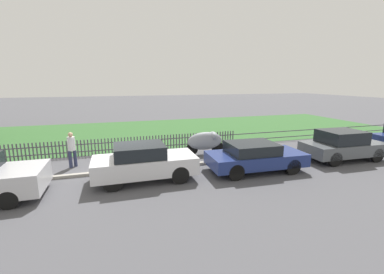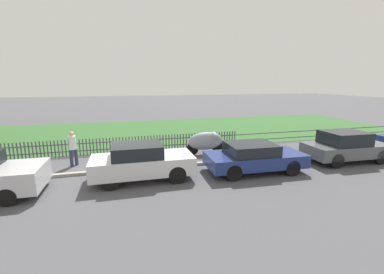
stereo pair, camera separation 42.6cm
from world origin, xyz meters
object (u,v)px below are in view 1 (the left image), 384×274
Objects in this scene: parked_car_navy_estate at (144,162)px; pedestrian_near_fence at (72,148)px; parked_car_white_van at (343,145)px; parked_car_red_compact at (255,156)px; covered_motorcycle at (206,141)px.

parked_car_navy_estate is 3.79m from pedestrian_near_fence.
pedestrian_near_fence is at bearing 169.70° from parked_car_white_van.
parked_car_red_compact is 7.97m from pedestrian_near_fence.
parked_car_red_compact is 3.23m from covered_motorcycle.
parked_car_white_van is (4.91, 0.20, 0.08)m from parked_car_red_compact.
parked_car_navy_estate reaches higher than covered_motorcycle.
covered_motorcycle is 6.37m from pedestrian_near_fence.
parked_car_white_van is 6.65m from covered_motorcycle.
covered_motorcycle is at bearing 147.65° from pedestrian_near_fence.
parked_car_navy_estate is at bearing 178.14° from parked_car_red_compact.
parked_car_navy_estate is 2.45× the size of pedestrian_near_fence.
parked_car_red_compact is 4.92m from parked_car_white_van.
parked_car_white_van is 12.64m from pedestrian_near_fence.
pedestrian_near_fence is (-2.85, 2.49, 0.16)m from parked_car_navy_estate.
parked_car_navy_estate is 0.94× the size of parked_car_red_compact.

